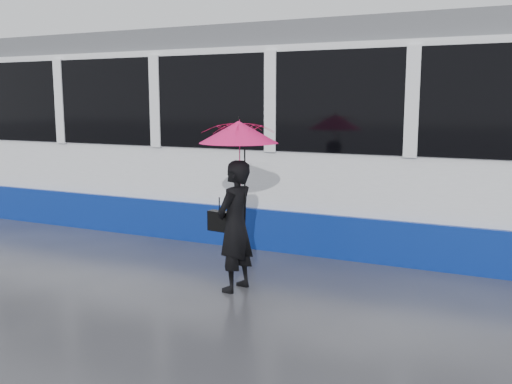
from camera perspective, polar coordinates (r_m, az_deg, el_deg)
The scene contains 6 objects.
ground at distance 8.08m, azimuth -10.09°, elevation -6.94°, with size 90.00×90.00×0.00m, color #2D2D32.
rails at distance 10.15m, azimuth -1.90°, elevation -3.45°, with size 34.00×1.51×0.02m.
tram at distance 11.18m, azimuth -12.62°, elevation 5.93°, with size 26.00×2.56×3.35m.
woman at distance 6.66m, azimuth -2.09°, elevation -3.43°, with size 0.56×0.37×1.54m, color black.
umbrella at distance 6.50m, azimuth -1.75°, elevation 4.47°, with size 1.02×1.02×1.04m.
handbag at distance 6.77m, azimuth -3.68°, elevation -2.90°, with size 0.29×0.16×0.42m.
Camera 1 is at (4.54, -6.31, 2.21)m, focal length 40.00 mm.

